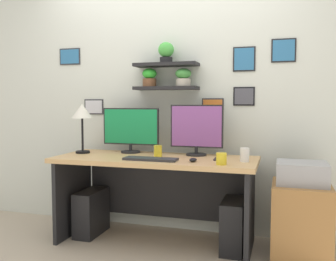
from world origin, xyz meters
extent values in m
plane|color=tan|center=(0.00, 0.00, 0.00)|extent=(8.00, 8.00, 0.00)
cube|color=silver|center=(0.00, 0.44, 1.35)|extent=(4.40, 0.04, 2.70)
cube|color=black|center=(0.00, 0.32, 1.35)|extent=(0.59, 0.20, 0.03)
cube|color=black|center=(0.00, 0.32, 1.57)|extent=(0.59, 0.20, 0.03)
cylinder|color=brown|center=(-0.16, 0.32, 1.40)|extent=(0.13, 0.13, 0.07)
ellipsoid|color=green|center=(-0.16, 0.32, 1.49)|extent=(0.13, 0.13, 0.10)
cylinder|color=#B2A899|center=(0.16, 0.32, 1.40)|extent=(0.14, 0.14, 0.07)
ellipsoid|color=#429241|center=(0.16, 0.32, 1.48)|extent=(0.14, 0.14, 0.09)
cylinder|color=black|center=(0.00, 0.32, 1.61)|extent=(0.12, 0.12, 0.05)
ellipsoid|color=green|center=(0.00, 0.32, 1.70)|extent=(0.15, 0.15, 0.14)
cube|color=#2D2D33|center=(-0.80, 0.42, 1.17)|extent=(0.21, 0.02, 0.15)
cube|color=silver|center=(-0.80, 0.41, 1.17)|extent=(0.18, 0.00, 0.13)
cube|color=black|center=(0.70, 0.42, 1.27)|extent=(0.19, 0.02, 0.17)
cube|color=#4C4C56|center=(0.70, 0.41, 1.27)|extent=(0.16, 0.00, 0.14)
cube|color=black|center=(0.70, 0.42, 1.60)|extent=(0.20, 0.02, 0.22)
cube|color=teal|center=(0.70, 0.41, 1.60)|extent=(0.17, 0.00, 0.19)
cube|color=black|center=(1.03, 0.42, 1.67)|extent=(0.21, 0.02, 0.20)
cube|color=teal|center=(1.03, 0.41, 1.67)|extent=(0.18, 0.00, 0.18)
cube|color=#2D2D33|center=(-1.06, 0.42, 1.69)|extent=(0.23, 0.02, 0.17)
cube|color=teal|center=(-1.06, 0.41, 1.69)|extent=(0.21, 0.00, 0.14)
cube|color=#2D2D33|center=(0.42, 0.42, 1.16)|extent=(0.20, 0.02, 0.19)
cube|color=orange|center=(0.42, 0.41, 1.16)|extent=(0.18, 0.00, 0.16)
cube|color=tan|center=(0.00, 0.00, 0.73)|extent=(1.72, 0.68, 0.04)
cube|color=black|center=(-0.80, 0.00, 0.35)|extent=(0.04, 0.62, 0.71)
cube|color=black|center=(0.80, 0.00, 0.35)|extent=(0.04, 0.62, 0.71)
cube|color=black|center=(0.00, 0.30, 0.39)|extent=(1.52, 0.02, 0.50)
cylinder|color=black|center=(-0.31, 0.21, 0.76)|extent=(0.18, 0.18, 0.02)
cylinder|color=black|center=(-0.31, 0.21, 0.80)|extent=(0.03, 0.03, 0.07)
cube|color=black|center=(-0.31, 0.22, 1.00)|extent=(0.55, 0.02, 0.34)
cube|color=#198C4C|center=(-0.31, 0.21, 1.00)|extent=(0.52, 0.00, 0.32)
cylinder|color=black|center=(0.31, 0.21, 0.76)|extent=(0.18, 0.18, 0.02)
cylinder|color=black|center=(0.31, 0.21, 0.80)|extent=(0.03, 0.03, 0.07)
cube|color=black|center=(0.31, 0.22, 1.01)|extent=(0.47, 0.02, 0.38)
cube|color=#8C4C99|center=(0.31, 0.21, 1.01)|extent=(0.45, 0.00, 0.35)
cube|color=#2D2D33|center=(0.02, -0.17, 0.76)|extent=(0.44, 0.14, 0.02)
ellipsoid|color=black|center=(0.37, -0.15, 0.77)|extent=(0.06, 0.09, 0.03)
cylinder|color=black|center=(-0.73, 0.06, 0.76)|extent=(0.13, 0.13, 0.02)
cylinder|color=black|center=(-0.73, 0.06, 0.92)|extent=(0.02, 0.02, 0.30)
cone|color=silver|center=(-0.73, 0.06, 1.14)|extent=(0.19, 0.19, 0.13)
cube|color=black|center=(0.54, 0.02, 0.76)|extent=(0.08, 0.14, 0.01)
cylinder|color=yellow|center=(0.60, -0.22, 0.80)|extent=(0.08, 0.08, 0.09)
cylinder|color=yellow|center=(0.02, 0.03, 0.80)|extent=(0.07, 0.07, 0.10)
cylinder|color=white|center=(0.76, -0.03, 0.81)|extent=(0.07, 0.07, 0.11)
cube|color=#9E6B38|center=(1.19, 0.04, 0.29)|extent=(0.44, 0.50, 0.59)
cube|color=#9E9EA3|center=(1.19, 0.04, 0.67)|extent=(0.38, 0.34, 0.17)
cube|color=black|center=(-0.64, 0.04, 0.20)|extent=(0.18, 0.40, 0.41)
cube|color=black|center=(0.67, 0.03, 0.21)|extent=(0.18, 0.40, 0.42)
camera|label=1|loc=(1.03, -3.02, 1.21)|focal=40.20mm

